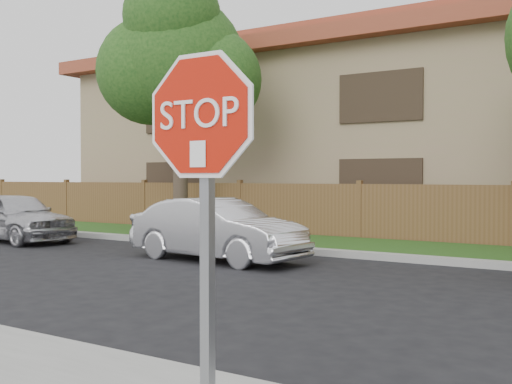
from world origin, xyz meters
The scene contains 6 objects.
far_curb centered at (0.00, 8.15, 0.07)m, with size 70.00×0.30×0.15m, color gray.
grass_strip centered at (0.00, 9.80, 0.06)m, with size 70.00×3.00×0.12m, color #1E4714.
tree_left centered at (-8.98, 9.57, 5.22)m, with size 4.80×3.90×7.78m.
stop_sign centered at (0.28, -1.48, 1.83)m, with size 1.01×0.13×2.55m.
sedan_far_left centered at (-12.12, 6.31, 0.69)m, with size 1.63×4.04×1.38m, color silver.
sedan_left centered at (-5.11, 6.15, 0.67)m, with size 1.42×4.07×1.34m, color silver.
Camera 1 is at (2.36, -4.24, 1.80)m, focal length 42.00 mm.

